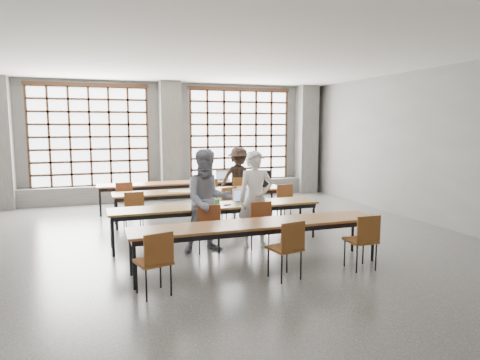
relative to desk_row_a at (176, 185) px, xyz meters
The scene contains 40 objects.
floor 3.76m from the desk_row_a, 87.64° to the right, with size 11.00×11.00×0.00m, color #464644.
ceiling 4.67m from the desk_row_a, 87.64° to the right, with size 11.00×11.00×0.00m, color silver.
wall_back 2.11m from the desk_row_a, 85.16° to the left, with size 10.00×10.00×0.00m, color #5D5D5B.
wall_front 9.27m from the desk_row_a, 89.05° to the right, with size 10.00×10.00×0.00m, color #5D5D5B.
wall_right 6.44m from the desk_row_a, 35.70° to the right, with size 11.00×11.00×0.00m, color #5D5D5B.
column_left 4.73m from the desk_row_a, 160.75° to the left, with size 0.60×0.55×3.50m, color #4F4F4D.
column_mid 1.87m from the desk_row_a, 84.27° to the left, with size 0.60×0.55×3.50m, color #4F4F4D.
column_right 5.01m from the desk_row_a, 18.07° to the left, with size 0.60×0.55×3.50m, color #4F4F4D.
window_left 2.98m from the desk_row_a, 140.66° to the left, with size 3.32×0.12×3.00m.
window_right 3.20m from the desk_row_a, 35.59° to the left, with size 3.32×0.12×3.00m.
sill_ledge 1.66m from the desk_row_a, 84.56° to the left, with size 9.80×0.35×0.50m, color #4F4F4D.
desk_row_a is the anchor object (origin of this frame).
desk_row_b 1.60m from the desk_row_a, 79.02° to the right, with size 4.00×0.70×0.73m.
desk_row_c 3.47m from the desk_row_a, 87.63° to the right, with size 4.00×0.70×0.73m.
desk_row_d 5.11m from the desk_row_a, 86.08° to the right, with size 4.00×0.70×0.73m.
chair_back_left 1.53m from the desk_row_a, 155.65° to the right, with size 0.47×0.48×0.88m.
chair_back_mid 1.01m from the desk_row_a, 38.83° to the right, with size 0.52×0.52×0.88m.
chair_back_right 1.71m from the desk_row_a, 21.58° to the right, with size 0.47×0.48×0.88m.
chair_mid_left 2.55m from the desk_row_a, 120.46° to the right, with size 0.45×0.45×0.88m.
chair_mid_centre 2.31m from the desk_row_a, 71.69° to the right, with size 0.52×0.52×0.88m.
chair_mid_right 3.04m from the desk_row_a, 46.22° to the right, with size 0.42×0.43×0.88m.
chair_front_left 4.10m from the desk_row_a, 92.44° to the right, with size 0.51×0.51×0.88m.
chair_front_right 4.16m from the desk_row_a, 79.65° to the right, with size 0.44×0.44×0.88m.
chair_near_left 5.88m from the desk_row_a, 103.08° to the right, with size 0.51×0.52×0.88m.
chair_near_mid 5.76m from the desk_row_a, 84.37° to the right, with size 0.49×0.50×0.88m.
chair_near_right 6.02m from the desk_row_a, 72.12° to the right, with size 0.43×0.43×0.88m.
student_male 4.04m from the desk_row_a, 79.38° to the right, with size 0.65×0.43×1.78m, color white.
student_female 3.98m from the desk_row_a, 92.26° to the right, with size 0.88×0.69×1.82m, color #172146.
student_back 1.68m from the desk_row_a, 17.35° to the right, with size 1.07×0.61×1.65m, color black.
laptop_front 3.43m from the desk_row_a, 78.20° to the right, with size 0.39×0.35×0.26m.
laptop_back 1.36m from the desk_row_a, ahead, with size 0.37×0.31×0.26m.
mouse 3.65m from the desk_row_a, 72.58° to the right, with size 0.10×0.06×0.04m, color white.
green_box 3.39m from the desk_row_a, 88.41° to the right, with size 0.25×0.09×0.09m, color #308A2D.
phone 3.58m from the desk_row_a, 84.81° to the right, with size 0.13×0.06×0.01m, color black.
paper_sheet_a 1.55m from the desk_row_a, 101.05° to the right, with size 0.30×0.21×0.00m, color silver.
paper_sheet_b 1.62m from the desk_row_a, 89.86° to the right, with size 0.30×0.21×0.00m, color white.
paper_sheet_c 1.62m from the desk_row_a, 75.54° to the right, with size 0.30×0.21×0.00m, color white.
backpack 2.45m from the desk_row_a, 38.53° to the right, with size 0.32×0.20×0.40m, color black.
plastic_bag 0.93m from the desk_row_a, ahead, with size 0.26×0.21×0.29m, color white.
red_pouch 5.81m from the desk_row_a, 103.44° to the right, with size 0.20×0.08×0.06m, color #A8142A.
Camera 1 is at (-2.19, -7.46, 2.24)m, focal length 32.00 mm.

